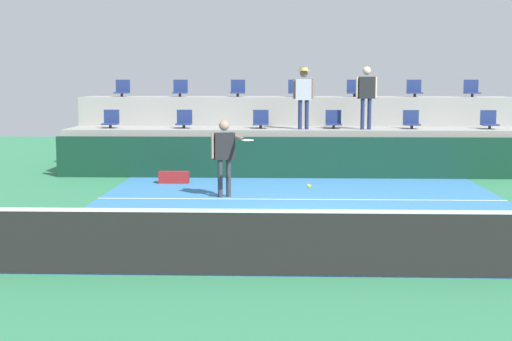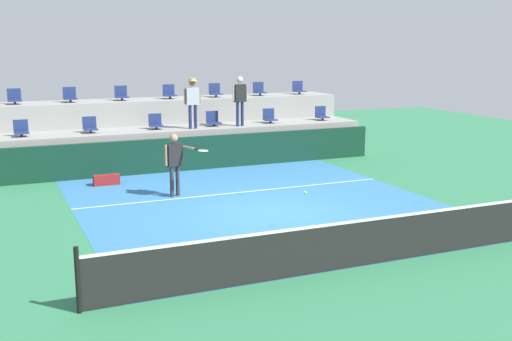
% 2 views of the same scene
% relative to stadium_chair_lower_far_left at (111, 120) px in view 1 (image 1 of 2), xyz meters
% --- Properties ---
extents(ground_plane, '(40.00, 40.00, 0.00)m').
position_rel_stadium_chair_lower_far_left_xyz_m(ground_plane, '(5.30, -7.23, -1.46)').
color(ground_plane, '#2D754C').
extents(court_inner_paint, '(9.00, 10.00, 0.01)m').
position_rel_stadium_chair_lower_far_left_xyz_m(court_inner_paint, '(5.30, -6.23, -1.46)').
color(court_inner_paint, teal).
rests_on(court_inner_paint, ground_plane).
extents(court_service_line, '(9.00, 0.06, 0.00)m').
position_rel_stadium_chair_lower_far_left_xyz_m(court_service_line, '(5.30, -4.83, -1.46)').
color(court_service_line, white).
rests_on(court_service_line, ground_plane).
extents(tennis_net, '(10.48, 0.08, 1.07)m').
position_rel_stadium_chair_lower_far_left_xyz_m(tennis_net, '(5.30, -11.23, -0.97)').
color(tennis_net, black).
rests_on(tennis_net, ground_plane).
extents(sponsor_backboard, '(13.00, 0.16, 1.10)m').
position_rel_stadium_chair_lower_far_left_xyz_m(sponsor_backboard, '(5.30, -1.23, -0.91)').
color(sponsor_backboard, '#0F3323').
rests_on(sponsor_backboard, ground_plane).
extents(seating_tier_lower, '(13.00, 1.80, 1.25)m').
position_rel_stadium_chair_lower_far_left_xyz_m(seating_tier_lower, '(5.30, 0.07, -0.84)').
color(seating_tier_lower, gray).
rests_on(seating_tier_lower, ground_plane).
extents(seating_tier_upper, '(13.00, 1.80, 2.10)m').
position_rel_stadium_chair_lower_far_left_xyz_m(seating_tier_upper, '(5.30, 1.87, -0.41)').
color(seating_tier_upper, gray).
rests_on(seating_tier_upper, ground_plane).
extents(stadium_chair_lower_far_left, '(0.44, 0.40, 0.52)m').
position_rel_stadium_chair_lower_far_left_xyz_m(stadium_chair_lower_far_left, '(0.00, 0.00, 0.00)').
color(stadium_chair_lower_far_left, '#2D2D33').
rests_on(stadium_chair_lower_far_left, seating_tier_lower).
extents(stadium_chair_lower_left, '(0.44, 0.40, 0.52)m').
position_rel_stadium_chair_lower_far_left_xyz_m(stadium_chair_lower_left, '(2.10, 0.00, 0.00)').
color(stadium_chair_lower_left, '#2D2D33').
rests_on(stadium_chair_lower_left, seating_tier_lower).
extents(stadium_chair_lower_mid_left, '(0.44, 0.40, 0.52)m').
position_rel_stadium_chair_lower_far_left_xyz_m(stadium_chair_lower_mid_left, '(4.28, 0.00, 0.00)').
color(stadium_chair_lower_mid_left, '#2D2D33').
rests_on(stadium_chair_lower_mid_left, seating_tier_lower).
extents(stadium_chair_lower_mid_right, '(0.44, 0.40, 0.52)m').
position_rel_stadium_chair_lower_far_left_xyz_m(stadium_chair_lower_mid_right, '(6.33, 0.00, 0.00)').
color(stadium_chair_lower_mid_right, '#2D2D33').
rests_on(stadium_chair_lower_mid_right, seating_tier_lower).
extents(stadium_chair_lower_right, '(0.44, 0.40, 0.52)m').
position_rel_stadium_chair_lower_far_left_xyz_m(stadium_chair_lower_right, '(8.52, 0.00, 0.00)').
color(stadium_chair_lower_right, '#2D2D33').
rests_on(stadium_chair_lower_right, seating_tier_lower).
extents(stadium_chair_lower_far_right, '(0.44, 0.40, 0.52)m').
position_rel_stadium_chair_lower_far_left_xyz_m(stadium_chair_lower_far_right, '(10.68, 0.00, 0.00)').
color(stadium_chair_lower_far_right, '#2D2D33').
rests_on(stadium_chair_lower_far_right, seating_tier_lower).
extents(stadium_chair_upper_far_left, '(0.44, 0.40, 0.52)m').
position_rel_stadium_chair_lower_far_left_xyz_m(stadium_chair_upper_far_left, '(-0.04, 1.80, 0.85)').
color(stadium_chair_upper_far_left, '#2D2D33').
rests_on(stadium_chair_upper_far_left, seating_tier_upper).
extents(stadium_chair_upper_left, '(0.44, 0.40, 0.52)m').
position_rel_stadium_chair_lower_far_left_xyz_m(stadium_chair_upper_left, '(1.75, 1.80, 0.85)').
color(stadium_chair_upper_left, '#2D2D33').
rests_on(stadium_chair_upper_left, seating_tier_upper).
extents(stadium_chair_upper_mid_left, '(0.44, 0.40, 0.52)m').
position_rel_stadium_chair_lower_far_left_xyz_m(stadium_chair_upper_mid_left, '(3.52, 1.80, 0.85)').
color(stadium_chair_upper_mid_left, '#2D2D33').
rests_on(stadium_chair_upper_mid_left, seating_tier_upper).
extents(stadium_chair_upper_center, '(0.44, 0.40, 0.52)m').
position_rel_stadium_chair_lower_far_left_xyz_m(stadium_chair_upper_center, '(5.29, 1.80, 0.85)').
color(stadium_chair_upper_center, '#2D2D33').
rests_on(stadium_chair_upper_center, seating_tier_upper).
extents(stadium_chair_upper_mid_right, '(0.44, 0.40, 0.52)m').
position_rel_stadium_chair_lower_far_left_xyz_m(stadium_chair_upper_mid_right, '(7.08, 1.80, 0.85)').
color(stadium_chair_upper_mid_right, '#2D2D33').
rests_on(stadium_chair_upper_mid_right, seating_tier_upper).
extents(stadium_chair_upper_right, '(0.44, 0.40, 0.52)m').
position_rel_stadium_chair_lower_far_left_xyz_m(stadium_chair_upper_right, '(8.90, 1.80, 0.85)').
color(stadium_chair_upper_right, '#2D2D33').
rests_on(stadium_chair_upper_right, seating_tier_upper).
extents(stadium_chair_upper_far_right, '(0.44, 0.40, 0.52)m').
position_rel_stadium_chair_lower_far_left_xyz_m(stadium_chair_upper_far_right, '(10.62, 1.80, 0.85)').
color(stadium_chair_upper_far_right, '#2D2D33').
rests_on(stadium_chair_upper_far_right, seating_tier_upper).
extents(tennis_player, '(1.03, 1.13, 1.72)m').
position_rel_stadium_chair_lower_far_left_xyz_m(tennis_player, '(3.61, -4.56, -0.41)').
color(tennis_player, '#2D2D33').
rests_on(tennis_player, ground_plane).
extents(spectator_with_hat, '(0.58, 0.41, 1.71)m').
position_rel_stadium_chair_lower_far_left_xyz_m(spectator_with_hat, '(5.47, -0.38, 0.83)').
color(spectator_with_hat, navy).
rests_on(spectator_with_hat, seating_tier_lower).
extents(spectator_in_grey, '(0.60, 0.27, 1.73)m').
position_rel_stadium_chair_lower_far_left_xyz_m(spectator_in_grey, '(7.20, -0.38, 0.83)').
color(spectator_in_grey, navy).
rests_on(spectator_in_grey, seating_tier_lower).
extents(tennis_ball, '(0.07, 0.07, 0.07)m').
position_rel_stadium_chair_lower_far_left_xyz_m(tennis_ball, '(5.33, -8.78, -0.59)').
color(tennis_ball, '#CCE033').
extents(equipment_bag, '(0.76, 0.28, 0.30)m').
position_rel_stadium_chair_lower_far_left_xyz_m(equipment_bag, '(2.14, -2.35, -1.31)').
color(equipment_bag, maroon).
rests_on(equipment_bag, ground_plane).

